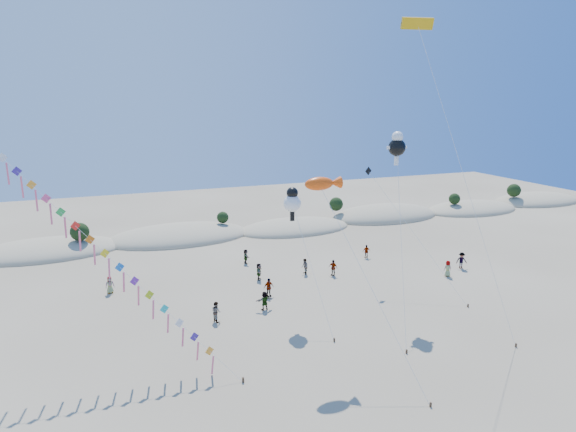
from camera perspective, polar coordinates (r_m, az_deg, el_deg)
The scene contains 8 objects.
dune_ridge at distance 65.86m, azimuth -11.83°, elevation -2.38°, with size 145.30×11.49×5.57m.
kite_train at distance 36.26m, azimuth -27.96°, elevation 3.00°, with size 22.67×15.97×23.55m.
fish_kite at distance 34.04m, azimuth 4.21°, elevation 3.81°, with size 4.20×10.34×12.66m.
cartoon_kite_low at distance 40.51m, azimuth 0.52°, elevation 1.76°, with size 1.47×7.86×10.80m.
cartoon_kite_high at distance 43.28m, azimuth 12.80°, elevation 8.12°, with size 5.63×10.31×15.28m.
parafoil_kite at distance 38.01m, azimuth 15.28°, elevation 20.52°, with size 7.00×7.14×23.64m.
dark_kite at distance 47.66m, azimuth 12.87°, elevation 0.59°, with size 4.86×10.85×11.40m.
beachgoers at distance 48.77m, azimuth 1.94°, elevation -6.88°, with size 37.04×14.46×1.81m.
Camera 1 is at (-8.46, -17.56, 17.89)m, focal length 30.00 mm.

